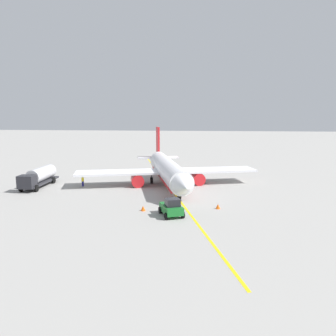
{
  "coord_description": "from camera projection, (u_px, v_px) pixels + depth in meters",
  "views": [
    {
      "loc": [
        54.99,
        6.15,
        11.84
      ],
      "look_at": [
        0.0,
        0.0,
        3.0
      ],
      "focal_mm": 35.39,
      "sensor_mm": 36.0,
      "label": 1
    }
  ],
  "objects": [
    {
      "name": "ground_plane",
      "position": [
        168.0,
        185.0,
        56.5
      ],
      "size": [
        400.0,
        400.0,
        0.0
      ],
      "primitive_type": "plane",
      "color": "#9E9B96"
    },
    {
      "name": "airplane",
      "position": [
        168.0,
        170.0,
        56.62
      ],
      "size": [
        31.15,
        31.11,
        9.45
      ],
      "color": "white",
      "rests_on": "ground"
    },
    {
      "name": "fuel_tanker",
      "position": [
        39.0,
        177.0,
        55.2
      ],
      "size": [
        10.48,
        3.17,
        3.15
      ],
      "color": "#2D2D33",
      "rests_on": "ground"
    },
    {
      "name": "pushback_tug",
      "position": [
        172.0,
        208.0,
        39.2
      ],
      "size": [
        4.1,
        3.45,
        2.2
      ],
      "color": "#196B28",
      "rests_on": "ground"
    },
    {
      "name": "refueling_worker",
      "position": [
        83.0,
        181.0,
        55.75
      ],
      "size": [
        0.61,
        0.51,
        1.71
      ],
      "color": "navy",
      "rests_on": "ground"
    },
    {
      "name": "safety_cone_nose",
      "position": [
        143.0,
        208.0,
        41.4
      ],
      "size": [
        0.58,
        0.58,
        0.65
      ],
      "primitive_type": "cone",
      "color": "#F2590F",
      "rests_on": "ground"
    },
    {
      "name": "safety_cone_wingtip",
      "position": [
        218.0,
        206.0,
        42.28
      ],
      "size": [
        0.58,
        0.58,
        0.65
      ],
      "primitive_type": "cone",
      "color": "#F2590F",
      "rests_on": "ground"
    },
    {
      "name": "taxi_line_marking",
      "position": [
        168.0,
        185.0,
        56.5
      ],
      "size": [
        67.66,
        18.96,
        0.01
      ],
      "primitive_type": "cube",
      "rotation": [
        0.0,
        0.0,
        0.27
      ],
      "color": "yellow",
      "rests_on": "ground"
    }
  ]
}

